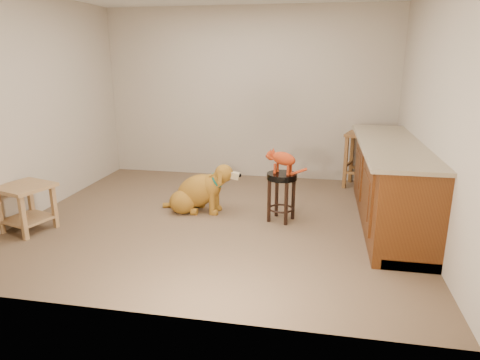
% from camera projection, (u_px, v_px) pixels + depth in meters
% --- Properties ---
extents(floor, '(4.50, 4.00, 0.01)m').
position_uv_depth(floor, '(219.00, 219.00, 5.09)').
color(floor, brown).
rests_on(floor, ground).
extents(room_shell, '(4.54, 4.04, 2.62)m').
position_uv_depth(room_shell, '(217.00, 74.00, 4.62)').
color(room_shell, '#AA9C89').
rests_on(room_shell, ground).
extents(cabinet_run, '(0.70, 2.56, 0.94)m').
position_uv_depth(cabinet_run, '(390.00, 186.00, 4.90)').
color(cabinet_run, '#4D250D').
rests_on(cabinet_run, ground).
extents(padded_stool, '(0.37, 0.37, 0.57)m').
position_uv_depth(padded_stool, '(282.00, 187.00, 4.95)').
color(padded_stool, black).
rests_on(padded_stool, ground).
extents(wood_stool, '(0.54, 0.54, 0.80)m').
position_uv_depth(wood_stool, '(361.00, 159.00, 6.27)').
color(wood_stool, brown).
rests_on(wood_stool, ground).
extents(side_table, '(0.63, 0.63, 0.52)m').
position_uv_depth(side_table, '(26.00, 201.00, 4.67)').
color(side_table, olive).
rests_on(side_table, ground).
extents(golden_retriever, '(1.04, 0.53, 0.66)m').
position_uv_depth(golden_retriever, '(198.00, 192.00, 5.30)').
color(golden_retriever, brown).
rests_on(golden_retriever, ground).
extents(tabby_kitten, '(0.49, 0.23, 0.31)m').
position_uv_depth(tabby_kitten, '(281.00, 159.00, 4.86)').
color(tabby_kitten, '#982C0F').
rests_on(tabby_kitten, padded_stool).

